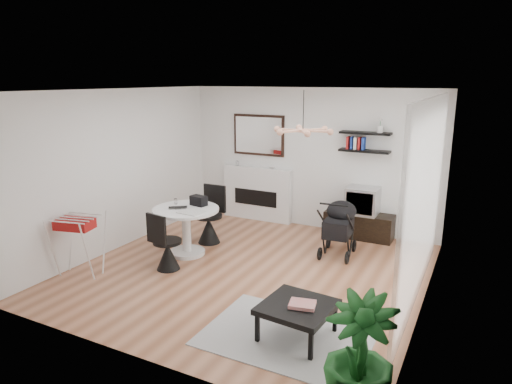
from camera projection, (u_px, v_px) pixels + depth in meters
The scene contains 25 objects.
floor at pixel (249, 271), 6.97m from camera, with size 5.00×5.00×0.00m, color brown.
ceiling at pixel (249, 90), 6.31m from camera, with size 5.00×5.00×0.00m, color white.
wall_back at pixel (310, 159), 8.80m from camera, with size 5.00×5.00×0.00m, color white.
wall_left at pixel (119, 170), 7.75m from camera, with size 5.00×5.00×0.00m, color white.
wall_right at pixel (431, 206), 5.54m from camera, with size 5.00×5.00×0.00m, color white.
sheer_curtain at pixel (424, 202), 5.75m from camera, with size 0.04×3.60×2.60m, color white.
fireplace at pixel (257, 187), 9.38m from camera, with size 1.50×0.17×2.16m.
shelf_lower at pixel (364, 151), 8.15m from camera, with size 0.90×0.25×0.04m, color black.
shelf_upper at pixel (365, 133), 8.07m from camera, with size 0.90×0.25×0.04m, color black.
pendant_lamp at pixel (303, 130), 6.40m from camera, with size 0.90×0.90×0.10m, color tan, non-canonical shape.
tv_console at pixel (359, 225), 8.40m from camera, with size 1.24×0.43×0.46m, color black.
crt_tv at pixel (363, 201), 8.26m from camera, with size 0.56×0.49×0.49m.
dining_table at pixel (186, 224), 7.52m from camera, with size 1.09×1.09×0.80m.
laptop at pixel (178, 208), 7.42m from camera, with size 0.30×0.19×0.02m, color black.
black_bag at pixel (199, 201), 7.61m from camera, with size 0.27×0.16×0.16m, color black.
newspaper at pixel (191, 212), 7.22m from camera, with size 0.37×0.30×0.01m, color silver.
drinking_glass at pixel (176, 201), 7.70m from camera, with size 0.06×0.06×0.09m, color white.
chair_far at pixel (209, 225), 8.12m from camera, with size 0.48×0.48×1.02m.
chair_near at pixel (167, 252), 6.96m from camera, with size 0.45×0.47×0.92m.
drying_rack at pixel (79, 244), 6.72m from camera, with size 0.72×0.69×0.91m.
stroller at pixel (339, 230), 7.55m from camera, with size 0.56×0.85×1.00m.
rug at pixel (287, 336), 5.20m from camera, with size 1.86×1.34×0.01m, color #ADADAD.
coffee_table at pixel (297, 308), 5.11m from camera, with size 0.82×0.82×0.39m.
magazines at pixel (302, 304), 5.06m from camera, with size 0.29×0.22×0.04m, color #D73A35.
potted_plant at pixel (359, 355), 3.92m from camera, with size 0.61×0.61×1.10m, color #17511C.
Camera 1 is at (3.03, -5.71, 2.86)m, focal length 32.00 mm.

